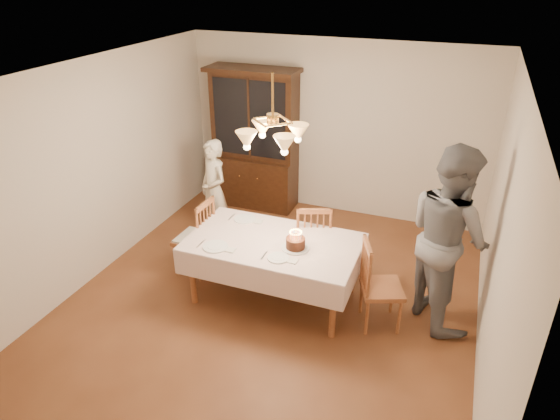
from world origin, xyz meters
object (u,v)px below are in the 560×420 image
at_px(chair_far_side, 313,243).
at_px(birthday_cake, 295,244).
at_px(elderly_woman, 214,190).
at_px(dining_table, 274,247).
at_px(china_hutch, 255,142).

xyz_separation_m(chair_far_side, birthday_cake, (0.01, -0.69, 0.37)).
height_order(chair_far_side, elderly_woman, elderly_woman).
bearing_deg(elderly_woman, dining_table, -7.31).
distance_m(chair_far_side, birthday_cake, 0.78).
xyz_separation_m(china_hutch, chair_far_side, (1.47, -1.63, -0.60)).
bearing_deg(birthday_cake, dining_table, 167.65).
bearing_deg(chair_far_side, birthday_cake, -88.92).
relative_size(china_hutch, elderly_woman, 1.53).
bearing_deg(china_hutch, elderly_woman, -95.27).
bearing_deg(birthday_cake, elderly_woman, 144.21).
relative_size(china_hutch, chair_far_side, 2.16).
xyz_separation_m(dining_table, elderly_woman, (-1.32, 1.09, 0.02)).
relative_size(elderly_woman, birthday_cake, 4.72).
bearing_deg(elderly_woman, chair_far_side, 16.03).
xyz_separation_m(china_hutch, elderly_woman, (-0.11, -1.17, -0.33)).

